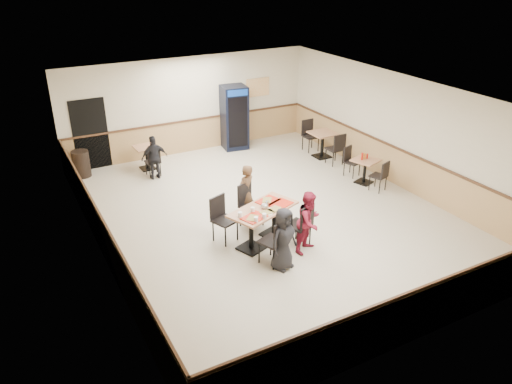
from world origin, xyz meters
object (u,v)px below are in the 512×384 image
back_table (147,154)px  pepsi_cooler (234,117)px  diner_woman_right (309,222)px  trash_bin (81,164)px  diner_man_opposite (246,193)px  diner_woman_left (283,239)px  side_table_near (365,167)px  main_table (263,220)px  side_table_far (322,141)px  lone_diner (154,157)px

back_table → pepsi_cooler: 3.15m
diner_woman_right → trash_bin: (-3.49, 6.37, -0.30)m
diner_man_opposite → trash_bin: 5.43m
diner_woman_left → side_table_near: (4.15, 2.49, -0.21)m
main_table → side_table_far: 5.47m
diner_woman_right → diner_man_opposite: bearing=82.3°
main_table → diner_woman_left: diner_woman_left is taller
side_table_near → main_table: bearing=-160.4°
diner_woman_right → side_table_near: bearing=8.1°
side_table_near → diner_man_opposite: bearing=-174.6°
side_table_near → trash_bin: trash_bin is taller
diner_woman_left → diner_woman_right: 0.89m
main_table → diner_woman_right: size_ratio=1.26×
main_table → pepsi_cooler: (2.09, 5.67, 0.47)m
pepsi_cooler → lone_diner: bearing=-151.0°
trash_bin → diner_man_opposite: bearing=-57.3°
lone_diner → pepsi_cooler: pepsi_cooler is taller
side_table_near → side_table_far: side_table_far is taller
side_table_far → pepsi_cooler: (-2.03, 2.07, 0.49)m
diner_woman_left → diner_man_opposite: bearing=64.4°
side_table_far → trash_bin: side_table_far is taller
diner_woman_left → lone_diner: diner_woman_left is taller
lone_diner → trash_bin: 2.15m
back_table → side_table_near: bearing=-37.6°
main_table → side_table_far: main_table is taller
back_table → trash_bin: trash_bin is taller
diner_woman_right → side_table_far: bearing=26.7°
main_table → diner_woman_right: 1.03m
diner_man_opposite → diner_woman_left: bearing=59.1°
diner_woman_left → back_table: size_ratio=1.91×
side_table_near → back_table: bearing=142.4°
diner_woman_left → trash_bin: 7.20m
diner_woman_left → side_table_far: 6.31m
diner_man_opposite → side_table_near: bearing=161.5°
diner_woman_left → back_table: bearing=79.2°
diner_woman_right → side_table_far: (3.42, 4.34, -0.15)m
lone_diner → side_table_far: bearing=171.6°
main_table → side_table_near: main_table is taller
back_table → trash_bin: size_ratio=0.92×
side_table_near → side_table_far: size_ratio=1.02×
diner_woman_left → pepsi_cooler: pepsi_cooler is taller
back_table → main_table: bearing=-79.4°
main_table → diner_woman_left: size_ratio=1.30×
side_table_near → side_table_far: bearing=87.3°
diner_woman_left → side_table_far: diner_woman_left is taller
trash_bin → side_table_far: bearing=-16.3°
diner_woman_left → lone_diner: (-0.85, 5.55, -0.04)m
lone_diner → back_table: 0.81m
diner_man_opposite → lone_diner: bearing=-95.8°
side_table_near → pepsi_cooler: size_ratio=0.40×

